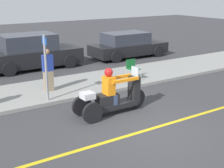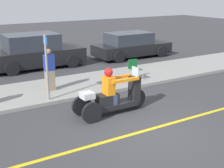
# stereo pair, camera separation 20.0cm
# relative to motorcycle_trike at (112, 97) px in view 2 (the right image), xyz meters

# --- Properties ---
(ground_plane) EXTENTS (60.00, 60.00, 0.00)m
(ground_plane) POSITION_rel_motorcycle_trike_xyz_m (0.20, -1.54, -0.52)
(ground_plane) COLOR #38383A
(lane_stripe) EXTENTS (24.00, 0.12, 0.01)m
(lane_stripe) POSITION_rel_motorcycle_trike_xyz_m (-0.00, -1.54, -0.52)
(lane_stripe) COLOR gold
(lane_stripe) RESTS_ON ground
(sidewalk_strip) EXTENTS (28.00, 2.80, 0.12)m
(sidewalk_strip) POSITION_rel_motorcycle_trike_xyz_m (0.20, 3.06, -0.46)
(sidewalk_strip) COLOR gray
(sidewalk_strip) RESTS_ON ground
(motorcycle_trike) EXTENTS (2.43, 0.77, 1.46)m
(motorcycle_trike) POSITION_rel_motorcycle_trike_xyz_m (0.00, 0.00, 0.00)
(motorcycle_trike) COLOR black
(motorcycle_trike) RESTS_ON ground
(spectator_near_curb) EXTENTS (0.38, 0.24, 1.54)m
(spectator_near_curb) POSITION_rel_motorcycle_trike_xyz_m (-0.92, 2.85, 0.35)
(spectator_near_curb) COLOR gray
(spectator_near_curb) RESTS_ON sidewalk_strip
(folding_chair_set_back) EXTENTS (0.48, 0.48, 0.82)m
(folding_chair_set_back) POSITION_rel_motorcycle_trike_xyz_m (2.57, 2.46, 0.11)
(folding_chair_set_back) COLOR #A5A8AD
(folding_chair_set_back) RESTS_ON sidewalk_strip
(parked_car_lot_far) EXTENTS (4.43, 1.97, 1.40)m
(parked_car_lot_far) POSITION_rel_motorcycle_trike_xyz_m (5.33, 6.67, 0.15)
(parked_car_lot_far) COLOR black
(parked_car_lot_far) RESTS_ON ground
(parked_car_lot_right) EXTENTS (4.50, 2.11, 1.66)m
(parked_car_lot_right) POSITION_rel_motorcycle_trike_xyz_m (-0.11, 7.02, 0.26)
(parked_car_lot_right) COLOR black
(parked_car_lot_right) RESTS_ON ground
(street_sign) EXTENTS (0.08, 0.36, 2.20)m
(street_sign) POSITION_rel_motorcycle_trike_xyz_m (-1.34, 1.91, 0.80)
(street_sign) COLOR gray
(street_sign) RESTS_ON sidewalk_strip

